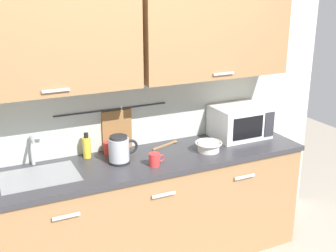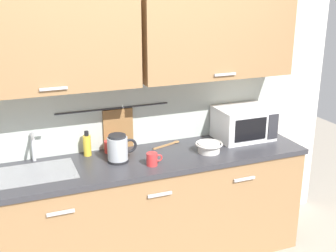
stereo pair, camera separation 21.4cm
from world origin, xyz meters
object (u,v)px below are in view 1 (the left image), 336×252
object	(u,v)px
microwave	(240,122)
dish_soap_bottle	(87,147)
mixing_bowl	(209,146)
mug_by_kettle	(155,159)
mug_near_sink	(109,148)
electric_kettle	(120,150)
wooden_spoon	(168,144)

from	to	relation	value
microwave	dish_soap_bottle	bearing A→B (deg)	175.56
mixing_bowl	mug_by_kettle	xyz separation A→B (m)	(-0.49, -0.08, 0.00)
microwave	mug_near_sink	size ratio (longest dim) A/B	3.83
microwave	mug_near_sink	distance (m)	1.14
mug_near_sink	mixing_bowl	size ratio (longest dim) A/B	0.56
electric_kettle	wooden_spoon	xyz separation A→B (m)	(0.48, 0.18, -0.10)
mug_near_sink	wooden_spoon	bearing A→B (deg)	-2.07
dish_soap_bottle	mug_by_kettle	bearing A→B (deg)	-42.18
electric_kettle	mug_near_sink	xyz separation A→B (m)	(-0.01, 0.20, -0.05)
dish_soap_bottle	mug_near_sink	size ratio (longest dim) A/B	1.63
microwave	mug_by_kettle	size ratio (longest dim) A/B	3.83
wooden_spoon	microwave	bearing A→B (deg)	-7.42
mixing_bowl	wooden_spoon	size ratio (longest dim) A/B	0.79
dish_soap_bottle	wooden_spoon	world-z (taller)	dish_soap_bottle
mug_by_kettle	wooden_spoon	distance (m)	0.44
microwave	mug_by_kettle	distance (m)	0.95
electric_kettle	dish_soap_bottle	size ratio (longest dim) A/B	1.16
dish_soap_bottle	mug_by_kettle	distance (m)	0.54
mug_near_sink	wooden_spoon	world-z (taller)	mug_near_sink
microwave	mixing_bowl	distance (m)	0.46
electric_kettle	mug_by_kettle	size ratio (longest dim) A/B	1.89
dish_soap_bottle	wooden_spoon	xyz separation A→B (m)	(0.67, -0.02, -0.08)
mug_by_kettle	wooden_spoon	bearing A→B (deg)	51.71
microwave	wooden_spoon	distance (m)	0.66
microwave	wooden_spoon	size ratio (longest dim) A/B	1.71
electric_kettle	mug_near_sink	distance (m)	0.21
microwave	dish_soap_bottle	world-z (taller)	microwave
dish_soap_bottle	mixing_bowl	bearing A→B (deg)	-17.64
electric_kettle	mug_by_kettle	bearing A→B (deg)	-37.63
electric_kettle	mug_near_sink	world-z (taller)	electric_kettle
mug_by_kettle	dish_soap_bottle	bearing A→B (deg)	137.82
electric_kettle	mug_by_kettle	world-z (taller)	electric_kettle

